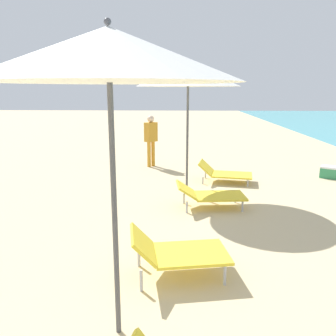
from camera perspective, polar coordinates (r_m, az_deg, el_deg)
umbrella_second at (r=2.94m, az=-9.83°, el=18.02°), size 2.19×2.19×2.84m
lounger_second_shoreside at (r=4.39m, az=1.46°, el=-13.69°), size 1.30×0.86×0.61m
umbrella_farthest at (r=7.43m, az=3.37°, el=15.08°), size 2.19×2.19×2.86m
lounger_farthest_shoreside at (r=8.77m, az=9.30°, el=-0.78°), size 1.43×0.91×0.52m
lounger_farthest_inland at (r=6.83m, az=6.97°, el=-4.37°), size 1.39×0.77×0.51m
person_walking_mid at (r=10.35m, az=-2.86°, el=5.33°), size 0.40×0.41×1.55m
cooler_box at (r=10.07m, az=25.40°, el=-0.61°), size 0.61×0.56×0.31m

